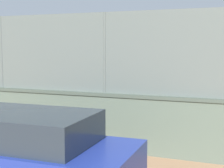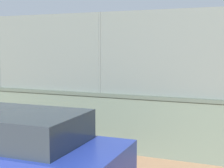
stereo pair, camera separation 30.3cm
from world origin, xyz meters
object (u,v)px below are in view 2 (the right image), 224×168
Objects in this scene: parked_car_blue at (5,153)px; player_crossing_court at (178,79)px; sports_ball at (98,93)px; player_baseline_waiting at (194,95)px; player_foreground_swinging at (128,76)px.

player_crossing_court is at bearing -91.72° from parked_car_blue.
sports_ball is (4.31, 1.32, -0.83)m from player_crossing_court.
player_baseline_waiting is 14.59× the size of sports_ball.
sports_ball is 0.02× the size of parked_car_blue.
player_baseline_waiting is 6.79m from player_crossing_court.
sports_ball is at bearing 17.05° from player_crossing_court.
player_baseline_waiting reaches higher than sports_ball.
player_baseline_waiting is at bearing 104.89° from player_crossing_court.
parked_car_blue reaches higher than player_crossing_court.
parked_car_blue is (-3.87, 13.14, 0.75)m from sports_ball.
player_crossing_court is at bearing -162.95° from sports_ball.
player_crossing_court is 0.35× the size of parked_car_blue.
player_foreground_swinging is at bearing -54.59° from player_baseline_waiting.
player_baseline_waiting is 1.00× the size of player_crossing_court.
player_baseline_waiting is (-4.76, 6.69, -0.02)m from player_foreground_swinging.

